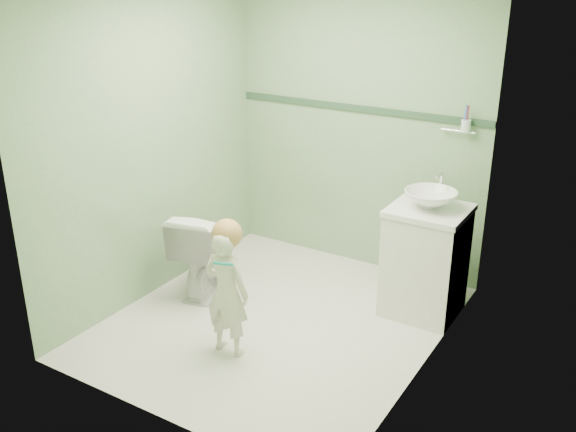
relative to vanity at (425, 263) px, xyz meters
The scene contains 12 objects.
ground 1.16m from the vanity, 140.19° to the right, with size 2.50×2.50×0.00m, color beige.
room_shell 1.35m from the vanity, 140.19° to the right, with size 2.50×2.54×2.40m.
trim_stripe 1.38m from the vanity, 147.36° to the left, with size 2.20×0.02×0.05m, color #2D4B35.
vanity is the anchor object (origin of this frame).
counter 0.41m from the vanity, ahead, with size 0.54×0.52×0.04m, color white.
basin 0.49m from the vanity, ahead, with size 0.37×0.37×0.13m, color white.
faucet 0.60m from the vanity, 90.00° to the left, with size 0.03×0.13×0.18m.
cup_holder 1.05m from the vanity, 83.76° to the left, with size 0.26×0.07×0.21m.
toilet 1.68m from the vanity, 160.42° to the right, with size 0.39×0.68×0.69m, color white.
toddler 1.50m from the vanity, 127.74° to the right, with size 0.32×0.21×0.88m, color beige.
hair_cap 1.55m from the vanity, 128.33° to the right, with size 0.20×0.20×0.20m, color tan.
teal_toothbrush 1.59m from the vanity, 122.75° to the right, with size 0.11×0.13×0.08m.
Camera 1 is at (2.20, -3.44, 2.44)m, focal length 40.03 mm.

